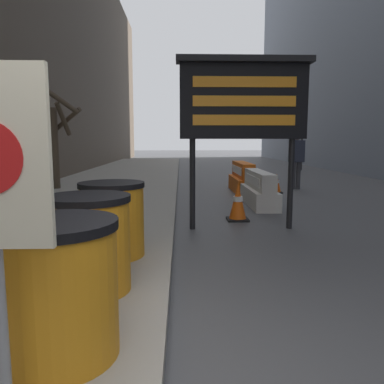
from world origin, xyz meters
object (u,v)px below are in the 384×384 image
traffic_light_far_side (304,113)px  traffic_cone_near (277,184)px  jersey_barrier_orange_far (243,179)px  barrel_drum_foreground (57,289)px  pedestrian_worker (296,156)px  barrel_drum_middle (89,243)px  jersey_barrier_white (259,190)px  barrel_drum_back (112,219)px  traffic_cone_mid (238,202)px  message_board (243,101)px  traffic_light_near_curb (192,108)px

traffic_light_far_side → traffic_cone_near: bearing=-112.4°
jersey_barrier_orange_far → traffic_cone_near: 1.02m
barrel_drum_foreground → pedestrian_worker: bearing=64.8°
barrel_drum_middle → jersey_barrier_white: size_ratio=0.42×
traffic_light_far_side → pedestrian_worker: bearing=-109.3°
barrel_drum_middle → barrel_drum_back: 1.08m
barrel_drum_middle → barrel_drum_back: size_ratio=1.00×
barrel_drum_back → pedestrian_worker: 8.72m
traffic_cone_mid → pedestrian_worker: 5.47m
jersey_barrier_white → message_board: bearing=-108.7°
message_board → jersey_barrier_white: 3.16m
barrel_drum_foreground → jersey_barrier_orange_far: size_ratio=0.42×
barrel_drum_foreground → traffic_cone_mid: bearing=68.5°
jersey_barrier_orange_far → traffic_cone_mid: 4.17m
barrel_drum_foreground → pedestrian_worker: pedestrian_worker is taller
message_board → traffic_cone_near: size_ratio=5.02×
barrel_drum_foreground → barrel_drum_back: bearing=91.0°
jersey_barrier_orange_far → traffic_light_far_side: size_ratio=0.53×
traffic_cone_near → traffic_light_near_curb: traffic_light_near_curb is taller
barrel_drum_foreground → pedestrian_worker: (4.51, 9.59, 0.46)m
jersey_barrier_orange_far → traffic_light_near_curb: traffic_light_near_curb is taller
jersey_barrier_white → traffic_cone_mid: 1.89m
traffic_cone_near → traffic_light_near_curb: 5.81m
jersey_barrier_white → jersey_barrier_orange_far: 2.38m
barrel_drum_back → barrel_drum_middle: bearing=-91.4°
pedestrian_worker → traffic_light_far_side: bearing=77.8°
barrel_drum_back → traffic_cone_near: barrel_drum_back is taller
message_board → barrel_drum_middle: bearing=-122.2°
jersey_barrier_orange_far → traffic_light_near_curb: 5.18m
pedestrian_worker → jersey_barrier_white: bearing=-113.9°
traffic_cone_mid → pedestrian_worker: pedestrian_worker is taller
jersey_barrier_white → traffic_cone_near: size_ratio=3.72×
traffic_cone_near → traffic_light_far_side: size_ratio=0.14×
barrel_drum_foreground → traffic_cone_near: size_ratio=1.55×
barrel_drum_back → barrel_drum_foreground: bearing=-89.0°
jersey_barrier_orange_far → pedestrian_worker: 2.06m
barrel_drum_foreground → traffic_light_near_curb: bearing=84.6°
barrel_drum_back → traffic_cone_near: 7.45m
traffic_light_near_curb → pedestrian_worker: bearing=-48.3°
message_board → jersey_barrier_orange_far: size_ratio=1.36×
barrel_drum_middle → traffic_cone_near: 8.42m
jersey_barrier_orange_far → traffic_cone_near: bearing=-17.1°
barrel_drum_middle → jersey_barrier_white: barrel_drum_middle is taller
jersey_barrier_white → pedestrian_worker: pedestrian_worker is taller
barrel_drum_back → traffic_light_far_side: 16.74m
traffic_cone_near → pedestrian_worker: pedestrian_worker is taller
traffic_cone_mid → traffic_light_far_side: traffic_light_far_side is taller
traffic_cone_mid → jersey_barrier_white: bearing=65.8°
pedestrian_worker → message_board: bearing=-108.8°
barrel_drum_middle → traffic_cone_mid: barrel_drum_middle is taller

